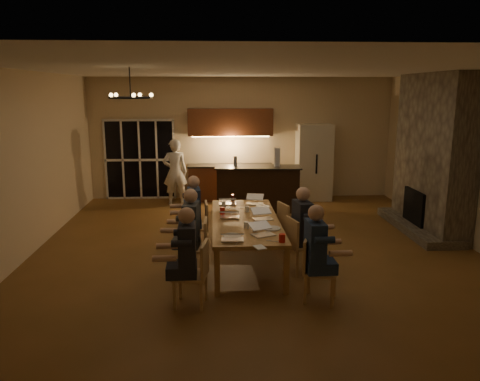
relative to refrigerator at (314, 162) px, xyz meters
name	(u,v)px	position (x,y,z in m)	size (l,w,h in m)	color
floor	(256,252)	(-1.90, -4.15, -1.00)	(9.00, 9.00, 0.00)	brown
back_wall	(241,138)	(-1.90, 0.37, 0.60)	(8.00, 0.04, 3.20)	beige
left_wall	(19,167)	(-5.92, -4.15, 0.60)	(0.04, 9.00, 3.20)	beige
ceiling	(258,68)	(-1.90, -4.15, 2.22)	(8.00, 9.00, 0.04)	white
french_doors	(140,160)	(-4.60, 0.32, 0.05)	(1.86, 0.08, 2.10)	black
fireplace	(433,154)	(1.80, -2.95, 0.60)	(0.58, 2.50, 3.20)	#6F6757
kitchenette	(231,155)	(-2.20, 0.05, 0.20)	(2.24, 0.68, 2.40)	brown
refrigerator	(314,162)	(0.00, 0.00, 0.00)	(0.90, 0.68, 2.00)	beige
dining_table	(245,240)	(-2.13, -4.59, -0.62)	(1.10, 2.80, 0.75)	#BA804A
bar_island	(258,189)	(-1.59, -1.14, -0.46)	(2.04, 0.68, 1.08)	black
chair_left_near	(190,274)	(-2.98, -6.19, -0.55)	(0.44, 0.44, 0.89)	tan
chair_left_mid	(193,247)	(-2.98, -5.09, -0.55)	(0.44, 0.44, 0.89)	tan
chair_left_far	(196,227)	(-2.99, -3.96, -0.55)	(0.44, 0.44, 0.89)	tan
chair_right_near	(320,270)	(-1.20, -6.15, -0.55)	(0.44, 0.44, 0.89)	tan
chair_right_mid	(303,245)	(-1.23, -5.07, -0.55)	(0.44, 0.44, 0.89)	tan
chair_right_far	(293,227)	(-1.23, -4.05, -0.55)	(0.44, 0.44, 0.89)	tan
person_left_near	(188,258)	(-3.01, -6.23, -0.31)	(0.60, 0.60, 1.38)	#202329
person_right_near	(315,254)	(-1.30, -6.19, -0.31)	(0.60, 0.60, 1.38)	navy
person_left_mid	(191,232)	(-3.01, -5.07, -0.31)	(0.60, 0.60, 1.38)	#3B4246
person_right_mid	(302,230)	(-1.26, -5.04, -0.31)	(0.60, 0.60, 1.38)	#202329
person_left_far	(194,213)	(-3.01, -3.95, -0.31)	(0.60, 0.60, 1.38)	navy
standing_person	(175,172)	(-3.62, -0.38, -0.16)	(0.61, 0.40, 1.67)	white
chandelier	(131,98)	(-3.89, -4.83, 1.75)	(0.65, 0.65, 0.03)	black
laptop_a	(232,233)	(-2.39, -5.69, -0.14)	(0.32, 0.28, 0.23)	silver
laptop_b	(263,228)	(-1.92, -5.50, -0.14)	(0.32, 0.28, 0.23)	silver
laptop_c	(230,211)	(-2.38, -4.47, -0.14)	(0.32, 0.28, 0.23)	silver
laptop_d	(263,213)	(-1.84, -4.62, -0.14)	(0.32, 0.28, 0.23)	silver
laptop_e	(227,198)	(-2.40, -3.52, -0.14)	(0.32, 0.28, 0.23)	silver
laptop_f	(254,198)	(-1.89, -3.56, -0.14)	(0.32, 0.28, 0.23)	silver
mug_front	(247,225)	(-2.15, -5.11, -0.20)	(0.08, 0.08, 0.10)	white
mug_mid	(247,209)	(-2.07, -4.11, -0.20)	(0.08, 0.08, 0.10)	white
mug_back	(224,204)	(-2.47, -3.75, -0.20)	(0.08, 0.08, 0.10)	white
redcup_near	(282,238)	(-1.69, -5.82, -0.19)	(0.09, 0.09, 0.12)	red
redcup_mid	(222,211)	(-2.51, -4.24, -0.19)	(0.09, 0.09, 0.12)	red
can_silver	(255,228)	(-2.03, -5.29, -0.19)	(0.07, 0.07, 0.12)	#B2B2B7
can_cola	(233,198)	(-2.28, -3.24, -0.19)	(0.07, 0.07, 0.12)	#3F0F0C
plate_near	(272,228)	(-1.76, -5.17, -0.24)	(0.27, 0.27, 0.02)	white
plate_left	(232,236)	(-2.39, -5.52, -0.24)	(0.26, 0.26, 0.02)	white
plate_far	(263,207)	(-1.75, -3.79, -0.24)	(0.27, 0.27, 0.02)	white
notepad	(260,247)	(-2.03, -6.05, -0.24)	(0.14, 0.19, 0.01)	white
bar_bottle	(235,161)	(-2.12, -1.05, 0.20)	(0.09, 0.09, 0.24)	#99999E
bar_blender	(277,157)	(-1.13, -1.11, 0.30)	(0.14, 0.14, 0.44)	silver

